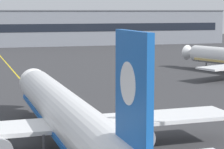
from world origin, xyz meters
TOP-DOWN VIEW (x-y plane):
  - taxiway_centreline at (0.00, 30.00)m, footprint 7.03×179.89m
  - airliner_foreground at (-0.68, 9.63)m, footprint 32.17×41.50m
  - terminal_building at (2.96, 139.84)m, footprint 161.34×12.40m

SIDE VIEW (x-z plane):
  - taxiway_centreline at x=0.00m, z-range 0.00..0.01m
  - airliner_foreground at x=-0.68m, z-range -2.46..9.19m
  - terminal_building at x=2.96m, z-range 0.01..12.91m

